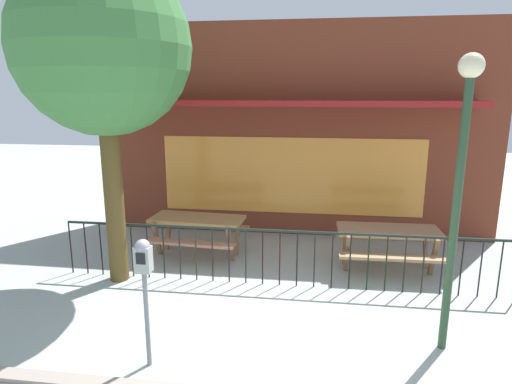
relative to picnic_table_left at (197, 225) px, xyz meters
The scene contains 8 objects.
ground 3.71m from the picnic_table_left, 61.86° to the right, with size 40.00×40.00×0.00m, color #9AA69F.
pub_storefront 3.03m from the picnic_table_left, 46.41° to the left, with size 8.87×1.37×4.64m.
patio_fence_front 2.08m from the picnic_table_left, 34.02° to the right, with size 7.48×0.04×0.97m.
picnic_table_left is the anchor object (origin of this frame).
picnic_table_right 3.61m from the picnic_table_left, ahead, with size 1.82×1.39×0.79m.
parking_meter_near 3.65m from the picnic_table_left, 83.90° to the right, with size 0.18×0.17×1.57m.
street_tree 3.61m from the picnic_table_left, 128.61° to the right, with size 2.75×2.75×5.22m.
street_lamp 5.10m from the picnic_table_left, 34.72° to the right, with size 0.28×0.28×3.59m.
Camera 1 is at (0.55, -4.74, 3.17)m, focal length 30.59 mm.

